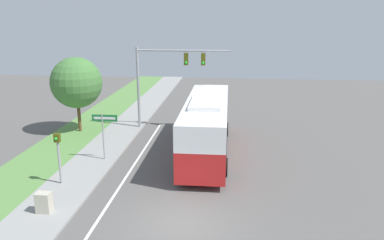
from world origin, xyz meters
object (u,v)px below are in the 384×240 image
at_px(bus, 207,123).
at_px(pedestrian_signal, 58,150).
at_px(signal_gantry, 166,71).
at_px(street_sign, 104,128).
at_px(utility_cabinet, 44,202).

relative_size(bus, pedestrian_signal, 4.14).
distance_m(bus, signal_gantry, 6.67).
height_order(signal_gantry, street_sign, signal_gantry).
xyz_separation_m(bus, utility_cabinet, (-6.68, -8.63, -1.41)).
bearing_deg(utility_cabinet, street_sign, 84.35).
distance_m(signal_gantry, street_sign, 8.02).
bearing_deg(bus, signal_gantry, 123.85).
bearing_deg(pedestrian_signal, utility_cabinet, -79.25).
bearing_deg(street_sign, utility_cabinet, -95.65).
xyz_separation_m(pedestrian_signal, street_sign, (1.21, 3.59, 0.18)).
height_order(bus, signal_gantry, signal_gantry).
bearing_deg(pedestrian_signal, bus, 38.02).
xyz_separation_m(signal_gantry, utility_cabinet, (-3.26, -13.73, -4.01)).
bearing_deg(street_sign, pedestrian_signal, -108.66).
bearing_deg(signal_gantry, utility_cabinet, -103.34).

